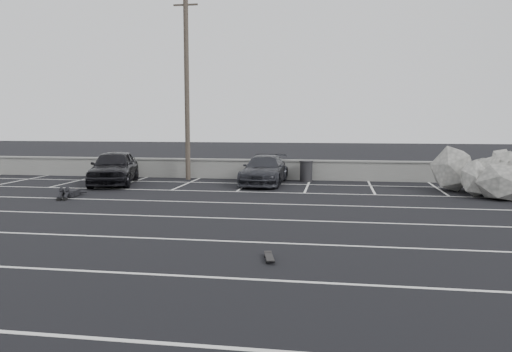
% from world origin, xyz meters
% --- Properties ---
extents(ground, '(120.00, 120.00, 0.00)m').
position_xyz_m(ground, '(0.00, 0.00, 0.00)').
color(ground, black).
rests_on(ground, ground).
extents(seawall, '(50.00, 0.45, 1.06)m').
position_xyz_m(seawall, '(0.00, 14.00, 0.55)').
color(seawall, gray).
rests_on(seawall, ground).
extents(stall_lines, '(36.00, 20.05, 0.01)m').
position_xyz_m(stall_lines, '(-0.08, 4.41, 0.00)').
color(stall_lines, silver).
rests_on(stall_lines, ground).
extents(car_left, '(3.17, 5.26, 1.67)m').
position_xyz_m(car_left, '(-5.50, 10.70, 0.84)').
color(car_left, black).
rests_on(car_left, ground).
extents(car_right, '(2.07, 4.87, 1.40)m').
position_xyz_m(car_right, '(1.84, 11.89, 0.70)').
color(car_right, '#26262C').
rests_on(car_right, ground).
extents(utility_pole, '(1.30, 0.26, 9.72)m').
position_xyz_m(utility_pole, '(-2.47, 13.20, 4.92)').
color(utility_pole, '#4C4238').
rests_on(utility_pole, ground).
extents(trash_bin, '(0.74, 0.74, 1.08)m').
position_xyz_m(trash_bin, '(3.82, 13.23, 0.55)').
color(trash_bin, black).
rests_on(trash_bin, ground).
extents(riprap_pile, '(6.95, 5.09, 1.56)m').
position_xyz_m(riprap_pile, '(12.33, 9.68, 0.62)').
color(riprap_pile, '#9C9A92').
rests_on(riprap_pile, ground).
extents(person, '(1.81, 2.80, 0.49)m').
position_xyz_m(person, '(-5.49, 6.67, 0.25)').
color(person, black).
rests_on(person, ground).
extents(skateboard, '(0.32, 0.71, 0.08)m').
position_xyz_m(skateboard, '(3.87, -1.58, 0.06)').
color(skateboard, black).
rests_on(skateboard, ground).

